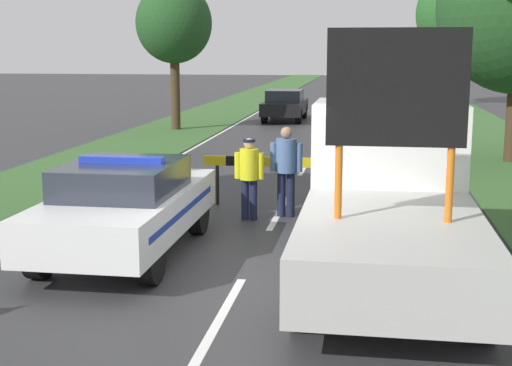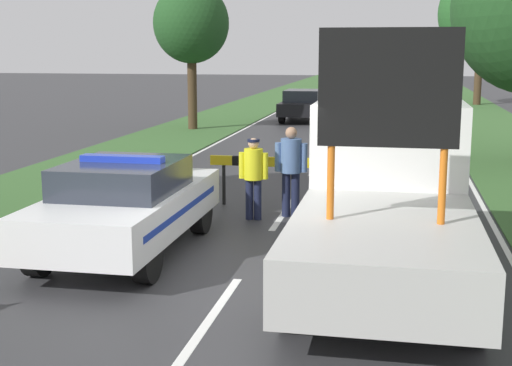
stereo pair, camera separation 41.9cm
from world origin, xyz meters
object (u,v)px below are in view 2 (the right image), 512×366
at_px(police_officer, 253,171).
at_px(queued_car_sedan_black, 303,105).
at_px(traffic_cone_near_police, 355,194).
at_px(work_truck, 386,199).
at_px(traffic_cone_centre_front, 140,188).
at_px(queued_car_wagon_maroon, 384,137).
at_px(pedestrian_civilian, 291,164).
at_px(roadside_tree_far_left, 191,24).
at_px(traffic_cone_behind_barrier, 355,216).
at_px(queued_car_van_white, 390,115).
at_px(traffic_cone_lane_edge, 120,197).
at_px(roadside_tree_near_right, 482,13).
at_px(road_barrier, 277,166).
at_px(police_car, 127,204).

xyz_separation_m(police_officer, queued_car_sedan_black, (-1.55, 19.01, -0.20)).
height_order(traffic_cone_near_police, queued_car_sedan_black, queued_car_sedan_black).
bearing_deg(work_truck, traffic_cone_near_police, -78.70).
xyz_separation_m(traffic_cone_centre_front, queued_car_wagon_maroon, (5.03, 6.08, 0.49)).
height_order(pedestrian_civilian, roadside_tree_far_left, roadside_tree_far_left).
xyz_separation_m(work_truck, traffic_cone_behind_barrier, (-0.57, 2.58, -0.87)).
xyz_separation_m(police_officer, traffic_cone_near_police, (1.81, 1.47, -0.66)).
height_order(queued_car_wagon_maroon, queued_car_van_white, queued_car_van_white).
bearing_deg(police_officer, roadside_tree_far_left, -89.33).
xyz_separation_m(traffic_cone_lane_edge, roadside_tree_near_right, (9.83, 30.03, 4.87)).
relative_size(traffic_cone_centre_front, roadside_tree_near_right, 0.07).
distance_m(traffic_cone_centre_front, queued_car_van_white, 13.39).
height_order(traffic_cone_near_police, roadside_tree_near_right, roadside_tree_near_right).
xyz_separation_m(pedestrian_civilian, traffic_cone_behind_barrier, (1.27, -0.78, -0.77)).
distance_m(work_truck, queued_car_van_white, 16.69).
height_order(pedestrian_civilian, traffic_cone_near_police, pedestrian_civilian).
relative_size(work_truck, traffic_cone_near_police, 10.18).
distance_m(road_barrier, queued_car_van_white, 12.67).
bearing_deg(traffic_cone_lane_edge, queued_car_sedan_black, 86.52).
height_order(police_officer, roadside_tree_far_left, roadside_tree_far_left).
bearing_deg(roadside_tree_near_right, work_truck, -97.98).
bearing_deg(police_officer, queued_car_van_white, -119.55).
relative_size(police_officer, queued_car_van_white, 0.35).
relative_size(police_officer, pedestrian_civilian, 0.89).
relative_size(traffic_cone_centre_front, traffic_cone_lane_edge, 0.86).
bearing_deg(road_barrier, pedestrian_civilian, -60.53).
bearing_deg(queued_car_wagon_maroon, queued_car_sedan_black, -71.78).
bearing_deg(queued_car_sedan_black, work_truck, 100.40).
distance_m(police_officer, traffic_cone_lane_edge, 2.77).
bearing_deg(traffic_cone_behind_barrier, queued_car_wagon_maroon, 87.46).
bearing_deg(traffic_cone_near_police, pedestrian_civilian, -136.08).
bearing_deg(queued_car_wagon_maroon, pedestrian_civilian, 77.06).
bearing_deg(traffic_cone_behind_barrier, traffic_cone_centre_front, 159.48).
xyz_separation_m(traffic_cone_centre_front, traffic_cone_behind_barrier, (4.68, -1.75, -0.01)).
bearing_deg(traffic_cone_behind_barrier, police_car, -148.18).
height_order(police_car, queued_car_van_white, police_car).
distance_m(pedestrian_civilian, traffic_cone_centre_front, 3.62).
height_order(traffic_cone_near_police, traffic_cone_centre_front, traffic_cone_near_police).
relative_size(traffic_cone_centre_front, roadside_tree_far_left, 0.09).
relative_size(work_truck, queued_car_wagon_maroon, 1.16).
distance_m(road_barrier, traffic_cone_near_police, 1.69).
height_order(pedestrian_civilian, queued_car_van_white, pedestrian_civilian).
xyz_separation_m(work_truck, pedestrian_civilian, (-1.84, 3.36, -0.10)).
relative_size(police_car, queued_car_wagon_maroon, 0.97).
distance_m(road_barrier, roadside_tree_near_right, 30.02).
distance_m(police_car, traffic_cone_lane_edge, 2.92).
bearing_deg(traffic_cone_centre_front, queued_car_wagon_maroon, 50.40).
bearing_deg(roadside_tree_near_right, roadside_tree_far_left, -129.03).
bearing_deg(queued_car_sedan_black, roadside_tree_far_left, 48.65).
height_order(police_car, road_barrier, police_car).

